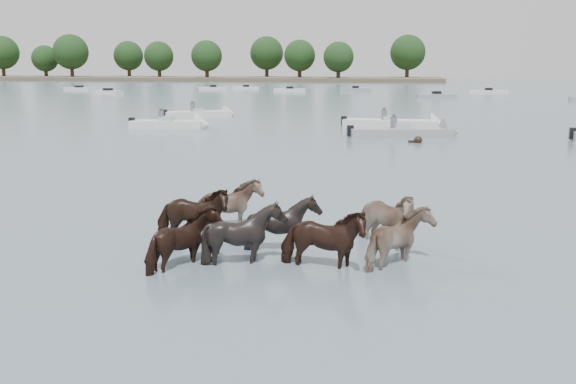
# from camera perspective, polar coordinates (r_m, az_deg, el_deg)

# --- Properties ---
(ground) EXTENTS (400.00, 400.00, 0.00)m
(ground) POSITION_cam_1_polar(r_m,az_deg,el_deg) (13.24, 0.50, -5.46)
(ground) COLOR #4B606B
(ground) RESTS_ON ground
(shoreline) EXTENTS (160.00, 30.00, 1.00)m
(shoreline) POSITION_cam_1_polar(r_m,az_deg,el_deg) (177.86, -13.08, 10.12)
(shoreline) COLOR #4C4233
(shoreline) RESTS_ON ground
(pony_herd) EXTENTS (6.24, 4.68, 1.52)m
(pony_herd) POSITION_cam_1_polar(r_m,az_deg,el_deg) (13.08, -1.03, -3.52)
(pony_herd) COLOR black
(pony_herd) RESTS_ON ground
(swimming_pony) EXTENTS (0.72, 0.44, 0.44)m
(swimming_pony) POSITION_cam_1_polar(r_m,az_deg,el_deg) (32.67, 11.78, 4.64)
(swimming_pony) COLOR black
(swimming_pony) RESTS_ON ground
(motorboat_a) EXTENTS (5.28, 2.28, 1.92)m
(motorboat_a) POSITION_cam_1_polar(r_m,az_deg,el_deg) (40.26, -9.99, 6.14)
(motorboat_a) COLOR silver
(motorboat_a) RESTS_ON ground
(motorboat_b) EXTENTS (6.34, 3.06, 1.92)m
(motorboat_b) POSITION_cam_1_polar(r_m,az_deg,el_deg) (35.45, 11.59, 5.37)
(motorboat_b) COLOR gray
(motorboat_b) RESTS_ON ground
(motorboat_c) EXTENTS (6.66, 1.83, 1.92)m
(motorboat_c) POSITION_cam_1_polar(r_m,az_deg,el_deg) (40.75, 10.53, 6.18)
(motorboat_c) COLOR silver
(motorboat_c) RESTS_ON ground
(motorboat_f) EXTENTS (5.54, 3.97, 1.92)m
(motorboat_f) POSITION_cam_1_polar(r_m,az_deg,el_deg) (48.54, -7.38, 7.10)
(motorboat_f) COLOR silver
(motorboat_f) RESTS_ON ground
(distant_flotilla) EXTENTS (106.67, 27.01, 0.93)m
(distant_flotilla) POSITION_cam_1_polar(r_m,az_deg,el_deg) (88.28, 9.84, 8.99)
(distant_flotilla) COLOR silver
(distant_flotilla) RESTS_ON ground
(treeline) EXTENTS (148.12, 22.49, 12.47)m
(treeline) POSITION_cam_1_polar(r_m,az_deg,el_deg) (178.28, -13.24, 12.19)
(treeline) COLOR #382619
(treeline) RESTS_ON ground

